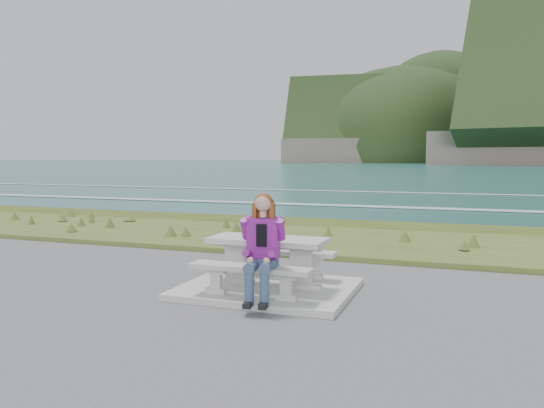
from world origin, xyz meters
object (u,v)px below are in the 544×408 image
(seated_woman, at_px, (261,262))
(picnic_table, at_px, (268,248))
(bench_landward, at_px, (250,273))
(bench_seaward, at_px, (282,256))

(seated_woman, bearing_deg, picnic_table, 95.49)
(bench_landward, relative_size, bench_seaward, 1.00)
(bench_landward, distance_m, seated_woman, 0.33)
(picnic_table, height_order, bench_seaward, picnic_table)
(bench_landward, bearing_deg, bench_seaward, 90.00)
(bench_landward, xyz_separation_m, bench_seaward, (0.00, 1.40, 0.00))
(picnic_table, relative_size, seated_woman, 1.21)
(bench_landward, height_order, bench_seaward, same)
(seated_woman, bearing_deg, bench_landward, 138.30)
(bench_landward, height_order, seated_woman, seated_woman)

